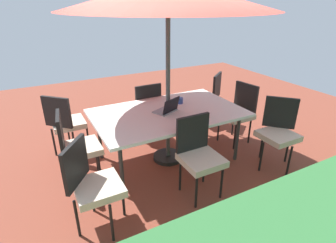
# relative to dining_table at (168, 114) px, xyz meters

# --- Properties ---
(ground_plane) EXTENTS (10.00, 10.00, 0.02)m
(ground_plane) POSITION_rel_dining_table_xyz_m (0.00, 0.00, -0.74)
(ground_plane) COLOR brown
(dining_table) EXTENTS (2.07, 1.28, 0.77)m
(dining_table) POSITION_rel_dining_table_xyz_m (0.00, 0.00, 0.00)
(dining_table) COLOR white
(dining_table) RESTS_ON ground_plane
(chair_north) EXTENTS (0.46, 0.46, 0.98)m
(chair_north) POSITION_rel_dining_table_xyz_m (0.03, 0.84, -0.18)
(chair_north) COLOR beige
(chair_north) RESTS_ON ground_plane
(chair_south) EXTENTS (0.46, 0.46, 0.98)m
(chair_south) POSITION_rel_dining_table_xyz_m (-0.01, -0.82, -0.18)
(chair_south) COLOR beige
(chair_south) RESTS_ON ground_plane
(chair_northwest) EXTENTS (0.59, 0.59, 0.98)m
(chair_northwest) POSITION_rel_dining_table_xyz_m (-1.30, 0.84, -0.18)
(chair_northwest) COLOR beige
(chair_northwest) RESTS_ON ground_plane
(chair_northeast) EXTENTS (0.58, 0.58, 0.98)m
(chair_northeast) POSITION_rel_dining_table_xyz_m (1.29, 0.81, -0.18)
(chair_northeast) COLOR beige
(chair_northeast) RESTS_ON ground_plane
(chair_east) EXTENTS (0.49, 0.48, 0.98)m
(chair_east) POSITION_rel_dining_table_xyz_m (1.28, -0.05, -0.18)
(chair_east) COLOR beige
(chair_east) RESTS_ON ground_plane
(chair_southwest) EXTENTS (0.58, 0.58, 0.98)m
(chair_southwest) POSITION_rel_dining_table_xyz_m (-1.29, -0.81, -0.18)
(chair_southwest) COLOR beige
(chair_southwest) RESTS_ON ground_plane
(chair_west) EXTENTS (0.49, 0.48, 0.98)m
(chair_west) POSITION_rel_dining_table_xyz_m (-1.29, 0.03, -0.18)
(chair_west) COLOR beige
(chair_west) RESTS_ON ground_plane
(chair_southeast) EXTENTS (0.59, 0.59, 0.98)m
(chair_southeast) POSITION_rel_dining_table_xyz_m (1.28, -0.86, -0.18)
(chair_southeast) COLOR beige
(chair_southeast) RESTS_ON ground_plane
(laptop) EXTENTS (0.39, 0.35, 0.21)m
(laptop) POSITION_rel_dining_table_xyz_m (0.02, 0.01, 0.09)
(laptop) COLOR gray
(laptop) RESTS_ON dining_table
(cup) EXTENTS (0.08, 0.08, 0.09)m
(cup) POSITION_rel_dining_table_xyz_m (-0.32, -0.20, 0.09)
(cup) COLOR #334C99
(cup) RESTS_ON dining_table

